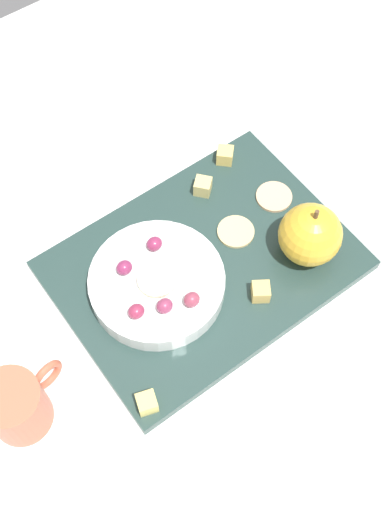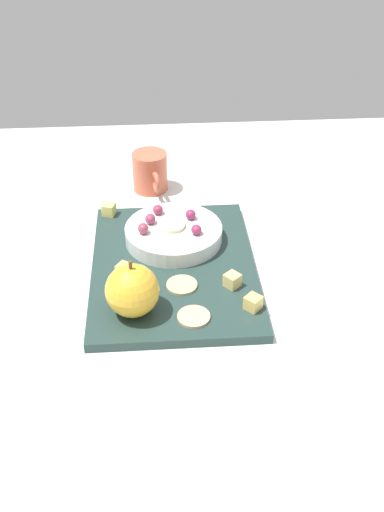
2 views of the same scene
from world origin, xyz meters
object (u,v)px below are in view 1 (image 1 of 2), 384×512
cracker_1 (274,197)px  grape_1 (165,306)px  cracker_0 (233,229)px  grape_2 (192,300)px  cheese_cube_0 (147,403)px  platter (203,265)px  serving_dish (157,284)px  cheese_cube_1 (225,155)px  grape_4 (136,311)px  cheese_cube_3 (203,186)px  grape_3 (154,244)px  apple_slice_0 (157,280)px  apple_whole (310,235)px  grape_0 (124,268)px  cheese_cube_2 (261,292)px  cup (17,406)px

cracker_1 → grape_1: bearing=15.0°
cracker_0 → grape_2: size_ratio=2.44×
cheese_cube_0 → platter: bearing=-145.6°
serving_dish → cracker_1: (-19.60, -1.89, -1.10)cm
cheese_cube_1 → cracker_1: (-1.43, 8.56, -0.84)cm
cheese_cube_1 → cracker_0: 11.04cm
cracker_1 → grape_4: (23.97, 4.31, 3.19)cm
cheese_cube_3 → serving_dish: bearing=32.5°
grape_3 → grape_1: bearing=63.4°
cheese_cube_3 → apple_slice_0: bearing=33.1°
cheese_cube_0 → grape_2: (-10.44, -6.10, 2.44)cm
platter → cracker_0: (-5.76, -1.46, 0.96)cm
apple_whole → cheese_cube_0: apple_whole is taller
apple_whole → apple_slice_0: size_ratio=1.68×
grape_0 → cheese_cube_2: bearing=136.8°
serving_dish → cracker_0: size_ratio=3.43×
cracker_1 → cheese_cube_2: bearing=43.6°
apple_slice_0 → cheese_cube_0: bearing=50.5°
cheese_cube_0 → grape_2: size_ratio=1.08×
cheese_cube_1 → grape_4: grape_4 is taller
platter → grape_1: bearing=22.9°
cheese_cube_3 → platter: bearing=53.8°
cracker_1 → grape_0: 22.26cm
platter → grape_4: bearing=10.7°
cracker_0 → grape_3: bearing=-13.8°
cheese_cube_0 → cracker_1: (-28.59, -12.93, -0.84)cm
cheese_cube_1 → cheese_cube_2: bearing=64.2°
platter → grape_4: (10.96, 2.06, 4.15)cm
cheese_cube_0 → grape_2: 12.33cm
platter → apple_slice_0: bearing=-0.3°
cheese_cube_1 → cracker_1: bearing=99.5°
cheese_cube_1 → cup: cup is taller
grape_0 → cracker_0: bearing=172.7°
grape_0 → grape_2: (-3.85, 7.93, 0.05)cm
grape_4 → apple_slice_0: grape_4 is taller
platter → cheese_cube_0: cheese_cube_0 is taller
grape_2 → grape_3: 8.57cm
serving_dish → cup: 20.64cm
cheese_cube_0 → grape_2: bearing=-149.7°
platter → cracker_1: bearing=-170.2°
platter → grape_2: grape_2 is taller
cheese_cube_3 → cheese_cube_1: bearing=-156.8°
cheese_cube_2 → cheese_cube_3: size_ratio=1.00×
apple_slice_0 → grape_2: bearing=109.3°
grape_0 → cup: (17.92, 6.53, -1.18)cm
platter → apple_slice_0: apple_slice_0 is taller
cracker_1 → apple_slice_0: apple_slice_0 is taller
cheese_cube_1 → grape_3: grape_3 is taller
serving_dish → grape_3: (-2.24, -3.59, 2.08)cm
cheese_cube_1 → apple_slice_0: apple_slice_0 is taller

